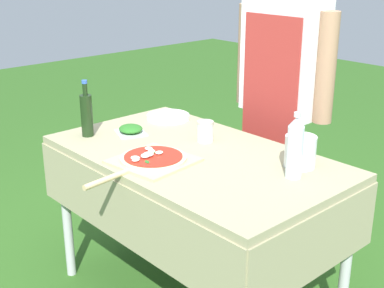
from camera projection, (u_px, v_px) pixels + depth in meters
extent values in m
cube|color=gray|center=(194.00, 157.00, 2.40)|extent=(1.35, 0.78, 0.04)
cube|color=gray|center=(124.00, 216.00, 2.21)|extent=(1.35, 0.01, 0.28)
cube|color=gray|center=(252.00, 167.00, 2.71)|extent=(1.35, 0.01, 0.28)
cube|color=gray|center=(111.00, 151.00, 2.93)|extent=(0.01, 0.78, 0.28)
cube|color=gray|center=(318.00, 246.00, 1.98)|extent=(0.01, 0.78, 0.28)
cylinder|color=#B7B7BC|center=(66.00, 211.00, 2.76)|extent=(0.05, 0.05, 0.75)
cylinder|color=#B7B7BC|center=(165.00, 177.00, 3.18)|extent=(0.05, 0.05, 0.75)
cylinder|color=#B7B7BC|center=(346.00, 261.00, 2.32)|extent=(0.05, 0.05, 0.75)
cylinder|color=#70604C|center=(288.00, 186.00, 2.96)|extent=(0.12, 0.12, 0.82)
cylinder|color=#70604C|center=(265.00, 178.00, 3.07)|extent=(0.12, 0.12, 0.82)
cube|color=silver|center=(284.00, 56.00, 2.77)|extent=(0.45, 0.19, 0.62)
cube|color=#9E2D28|center=(269.00, 102.00, 2.79)|extent=(0.36, 0.01, 0.89)
cylinder|color=#A37A5B|center=(326.00, 68.00, 2.60)|extent=(0.10, 0.10, 0.55)
cylinder|color=#A37A5B|center=(246.00, 54.00, 2.96)|extent=(0.10, 0.10, 0.55)
cube|color=#D1B27F|center=(153.00, 161.00, 2.30)|extent=(0.35, 0.35, 0.01)
cylinder|color=#D1B27F|center=(106.00, 179.00, 2.11)|extent=(0.05, 0.22, 0.02)
cylinder|color=beige|center=(153.00, 158.00, 2.29)|extent=(0.29, 0.29, 0.01)
cylinder|color=#B22819|center=(153.00, 156.00, 2.29)|extent=(0.25, 0.25, 0.00)
ellipsoid|color=white|center=(151.00, 155.00, 2.29)|extent=(0.03, 0.03, 0.01)
ellipsoid|color=white|center=(148.00, 154.00, 2.28)|extent=(0.05, 0.06, 0.02)
ellipsoid|color=white|center=(149.00, 148.00, 2.35)|extent=(0.05, 0.04, 0.01)
ellipsoid|color=white|center=(145.00, 156.00, 2.26)|extent=(0.05, 0.05, 0.02)
ellipsoid|color=white|center=(159.00, 152.00, 2.31)|extent=(0.04, 0.04, 0.01)
ellipsoid|color=white|center=(135.00, 158.00, 2.24)|extent=(0.05, 0.05, 0.02)
ellipsoid|color=white|center=(136.00, 160.00, 2.23)|extent=(0.04, 0.05, 0.01)
ellipsoid|color=white|center=(152.00, 151.00, 2.33)|extent=(0.05, 0.05, 0.01)
ellipsoid|color=#286B23|center=(148.00, 162.00, 2.21)|extent=(0.04, 0.03, 0.00)
ellipsoid|color=#286B23|center=(160.00, 153.00, 2.32)|extent=(0.03, 0.02, 0.00)
ellipsoid|color=#286B23|center=(154.00, 152.00, 2.32)|extent=(0.02, 0.04, 0.00)
cylinder|color=black|center=(87.00, 116.00, 2.59)|extent=(0.06, 0.06, 0.21)
cylinder|color=black|center=(85.00, 89.00, 2.55)|extent=(0.02, 0.02, 0.06)
cylinder|color=#335BB2|center=(84.00, 82.00, 2.53)|extent=(0.03, 0.03, 0.02)
cylinder|color=silver|center=(295.00, 152.00, 2.11)|extent=(0.07, 0.07, 0.21)
cone|color=silver|center=(297.00, 122.00, 2.07)|extent=(0.07, 0.07, 0.04)
cylinder|color=silver|center=(297.00, 115.00, 2.06)|extent=(0.03, 0.03, 0.02)
cube|color=silver|center=(131.00, 133.00, 2.66)|extent=(0.19, 0.18, 0.01)
ellipsoid|color=#286B23|center=(131.00, 129.00, 2.65)|extent=(0.16, 0.15, 0.04)
cylinder|color=silver|center=(300.00, 151.00, 2.23)|extent=(0.13, 0.13, 0.13)
cylinder|color=white|center=(168.00, 119.00, 2.89)|extent=(0.23, 0.23, 0.00)
cylinder|color=white|center=(168.00, 118.00, 2.89)|extent=(0.23, 0.23, 0.00)
cylinder|color=white|center=(168.00, 117.00, 2.88)|extent=(0.23, 0.23, 0.00)
cylinder|color=white|center=(168.00, 116.00, 2.88)|extent=(0.23, 0.23, 0.00)
cylinder|color=white|center=(168.00, 115.00, 2.88)|extent=(0.23, 0.23, 0.00)
cylinder|color=silver|center=(205.00, 132.00, 2.53)|extent=(0.08, 0.08, 0.09)
cylinder|color=#B22819|center=(205.00, 135.00, 2.54)|extent=(0.07, 0.07, 0.06)
cylinder|color=#B7B2A3|center=(205.00, 122.00, 2.52)|extent=(0.08, 0.08, 0.01)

